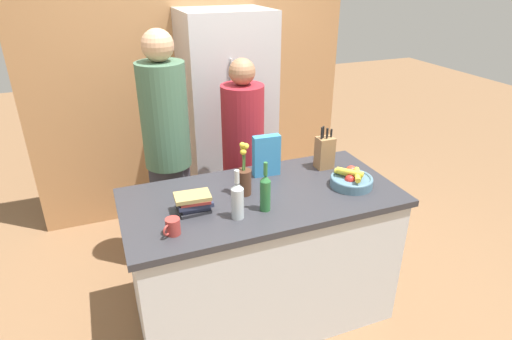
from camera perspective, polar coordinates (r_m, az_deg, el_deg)
name	(u,v)px	position (r m, az deg, el deg)	size (l,w,h in m)	color
ground_plane	(261,310)	(3.15, 0.71, -18.16)	(14.00, 14.00, 0.00)	brown
kitchen_island	(262,256)	(2.85, 0.76, -11.42)	(1.68, 0.82, 0.92)	silver
back_wall_wood	(193,74)	(3.97, -8.45, 12.56)	(2.88, 0.12, 2.60)	#AD7A4C
refrigerator	(227,122)	(3.78, -3.82, 6.40)	(0.72, 0.63, 1.87)	#B7B7BC
fruit_bowl	(351,180)	(2.75, 12.60, -1.27)	(0.26, 0.26, 0.12)	slate
knife_block	(325,152)	(2.93, 9.13, 2.37)	(0.11, 0.10, 0.30)	olive
flower_vase	(244,177)	(2.56, -1.64, -0.94)	(0.09, 0.09, 0.34)	#4C2D1E
cereal_box	(266,156)	(2.78, 1.40, 1.92)	(0.18, 0.07, 0.28)	teal
coffee_mug	(173,227)	(2.25, -11.07, -7.43)	(0.10, 0.09, 0.09)	#99332D
book_stack	(194,202)	(2.43, -8.26, -4.30)	(0.21, 0.16, 0.11)	#232328
bottle_oil	(265,192)	(2.39, 1.25, -2.91)	(0.06, 0.06, 0.30)	#286633
bottle_vinegar	(237,199)	(2.32, -2.49, -3.94)	(0.07, 0.07, 0.29)	#B2BCC1
person_at_sink	(167,144)	(3.10, -11.78, 3.44)	(0.33, 0.33, 1.82)	#383842
person_in_blue	(243,153)	(3.21, -1.73, 2.34)	(0.31, 0.31, 1.61)	#383842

